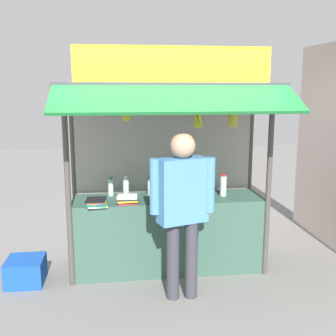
{
  "coord_description": "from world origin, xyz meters",
  "views": [
    {
      "loc": [
        -0.58,
        -4.51,
        2.12
      ],
      "look_at": [
        0.0,
        0.0,
        1.22
      ],
      "focal_mm": 43.45,
      "sensor_mm": 36.0,
      "label": 1
    }
  ],
  "objects_px": {
    "magazine_stack_front_right": "(180,199)",
    "magazine_stack_far_left": "(96,202)",
    "water_bottle_left": "(195,185)",
    "plastic_crate": "(26,271)",
    "banana_bunch_inner_left": "(233,119)",
    "vendor_person": "(182,201)",
    "water_bottle_back_right": "(223,185)",
    "water_bottle_mid_left": "(150,187)",
    "magazine_stack_front_left": "(127,199)",
    "water_bottle_mid_right": "(126,187)",
    "water_bottle_right": "(111,187)",
    "banana_bunch_rightmost": "(198,120)",
    "water_bottle_far_right": "(167,184)",
    "banana_bunch_leftmost": "(126,114)"
  },
  "relations": [
    {
      "from": "magazine_stack_front_right",
      "to": "magazine_stack_far_left",
      "type": "height_order",
      "value": "magazine_stack_far_left"
    },
    {
      "from": "water_bottle_left",
      "to": "plastic_crate",
      "type": "relative_size",
      "value": 0.75
    },
    {
      "from": "banana_bunch_inner_left",
      "to": "vendor_person",
      "type": "height_order",
      "value": "banana_bunch_inner_left"
    },
    {
      "from": "water_bottle_back_right",
      "to": "water_bottle_mid_left",
      "type": "bearing_deg",
      "value": 171.67
    },
    {
      "from": "water_bottle_back_right",
      "to": "magazine_stack_far_left",
      "type": "height_order",
      "value": "water_bottle_back_right"
    },
    {
      "from": "water_bottle_back_right",
      "to": "banana_bunch_inner_left",
      "type": "relative_size",
      "value": 0.81
    },
    {
      "from": "magazine_stack_front_right",
      "to": "banana_bunch_inner_left",
      "type": "distance_m",
      "value": 1.06
    },
    {
      "from": "water_bottle_back_right",
      "to": "magazine_stack_front_left",
      "type": "xyz_separation_m",
      "value": [
        -1.13,
        -0.14,
        -0.09
      ]
    },
    {
      "from": "water_bottle_mid_left",
      "to": "water_bottle_mid_right",
      "type": "xyz_separation_m",
      "value": [
        -0.29,
        -0.01,
        0.01
      ]
    },
    {
      "from": "vendor_person",
      "to": "water_bottle_right",
      "type": "bearing_deg",
      "value": -68.15
    },
    {
      "from": "water_bottle_mid_right",
      "to": "banana_bunch_rightmost",
      "type": "relative_size",
      "value": 0.73
    },
    {
      "from": "water_bottle_right",
      "to": "water_bottle_mid_left",
      "type": "bearing_deg",
      "value": -5.79
    },
    {
      "from": "water_bottle_far_right",
      "to": "water_bottle_right",
      "type": "relative_size",
      "value": 1.1
    },
    {
      "from": "banana_bunch_inner_left",
      "to": "banana_bunch_leftmost",
      "type": "bearing_deg",
      "value": 180.0
    },
    {
      "from": "water_bottle_mid_left",
      "to": "plastic_crate",
      "type": "bearing_deg",
      "value": -167.86
    },
    {
      "from": "banana_bunch_inner_left",
      "to": "plastic_crate",
      "type": "bearing_deg",
      "value": 174.52
    },
    {
      "from": "banana_bunch_inner_left",
      "to": "vendor_person",
      "type": "distance_m",
      "value": 1.02
    },
    {
      "from": "banana_bunch_inner_left",
      "to": "banana_bunch_leftmost",
      "type": "height_order",
      "value": "same"
    },
    {
      "from": "water_bottle_right",
      "to": "magazine_stack_front_left",
      "type": "xyz_separation_m",
      "value": [
        0.18,
        -0.31,
        -0.07
      ]
    },
    {
      "from": "water_bottle_mid_left",
      "to": "banana_bunch_leftmost",
      "type": "relative_size",
      "value": 0.91
    },
    {
      "from": "water_bottle_back_right",
      "to": "magazine_stack_front_right",
      "type": "xyz_separation_m",
      "value": [
        -0.54,
        -0.17,
        -0.1
      ]
    },
    {
      "from": "water_bottle_right",
      "to": "magazine_stack_front_right",
      "type": "relative_size",
      "value": 0.79
    },
    {
      "from": "water_bottle_left",
      "to": "banana_bunch_rightmost",
      "type": "bearing_deg",
      "value": -98.9
    },
    {
      "from": "water_bottle_right",
      "to": "water_bottle_left",
      "type": "height_order",
      "value": "water_bottle_left"
    },
    {
      "from": "water_bottle_left",
      "to": "vendor_person",
      "type": "xyz_separation_m",
      "value": [
        -0.27,
        -0.72,
        0.01
      ]
    },
    {
      "from": "banana_bunch_leftmost",
      "to": "water_bottle_mid_right",
      "type": "bearing_deg",
      "value": 90.84
    },
    {
      "from": "water_bottle_left",
      "to": "plastic_crate",
      "type": "height_order",
      "value": "water_bottle_left"
    },
    {
      "from": "water_bottle_back_right",
      "to": "plastic_crate",
      "type": "distance_m",
      "value": 2.43
    },
    {
      "from": "water_bottle_mid_right",
      "to": "plastic_crate",
      "type": "bearing_deg",
      "value": -165.49
    },
    {
      "from": "water_bottle_far_right",
      "to": "banana_bunch_inner_left",
      "type": "height_order",
      "value": "banana_bunch_inner_left"
    },
    {
      "from": "water_bottle_right",
      "to": "vendor_person",
      "type": "height_order",
      "value": "vendor_person"
    },
    {
      "from": "water_bottle_back_right",
      "to": "vendor_person",
      "type": "height_order",
      "value": "vendor_person"
    },
    {
      "from": "magazine_stack_front_right",
      "to": "banana_bunch_inner_left",
      "type": "xyz_separation_m",
      "value": [
        0.51,
        -0.23,
        0.9
      ]
    },
    {
      "from": "banana_bunch_inner_left",
      "to": "plastic_crate",
      "type": "height_order",
      "value": "banana_bunch_inner_left"
    },
    {
      "from": "banana_bunch_leftmost",
      "to": "magazine_stack_front_left",
      "type": "bearing_deg",
      "value": 90.35
    },
    {
      "from": "vendor_person",
      "to": "water_bottle_far_right",
      "type": "bearing_deg",
      "value": -104.56
    },
    {
      "from": "magazine_stack_front_left",
      "to": "vendor_person",
      "type": "xyz_separation_m",
      "value": [
        0.53,
        -0.57,
        0.12
      ]
    },
    {
      "from": "water_bottle_far_right",
      "to": "vendor_person",
      "type": "height_order",
      "value": "vendor_person"
    },
    {
      "from": "water_bottle_far_right",
      "to": "banana_bunch_leftmost",
      "type": "height_order",
      "value": "banana_bunch_leftmost"
    },
    {
      "from": "banana_bunch_rightmost",
      "to": "water_bottle_mid_left",
      "type": "bearing_deg",
      "value": 131.37
    },
    {
      "from": "banana_bunch_inner_left",
      "to": "banana_bunch_leftmost",
      "type": "distance_m",
      "value": 1.11
    },
    {
      "from": "water_bottle_mid_right",
      "to": "vendor_person",
      "type": "height_order",
      "value": "vendor_person"
    },
    {
      "from": "water_bottle_back_right",
      "to": "water_bottle_mid_right",
      "type": "bearing_deg",
      "value": 174.35
    },
    {
      "from": "water_bottle_left",
      "to": "magazine_stack_front_left",
      "type": "distance_m",
      "value": 0.82
    },
    {
      "from": "water_bottle_left",
      "to": "plastic_crate",
      "type": "bearing_deg",
      "value": -174.36
    },
    {
      "from": "water_bottle_mid_left",
      "to": "water_bottle_right",
      "type": "distance_m",
      "value": 0.46
    },
    {
      "from": "water_bottle_far_right",
      "to": "water_bottle_mid_left",
      "type": "bearing_deg",
      "value": -162.14
    },
    {
      "from": "water_bottle_left",
      "to": "water_bottle_back_right",
      "type": "bearing_deg",
      "value": -1.95
    },
    {
      "from": "water_bottle_right",
      "to": "banana_bunch_inner_left",
      "type": "xyz_separation_m",
      "value": [
        1.29,
        -0.57,
        0.82
      ]
    },
    {
      "from": "water_bottle_left",
      "to": "magazine_stack_front_right",
      "type": "distance_m",
      "value": 0.3
    }
  ]
}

